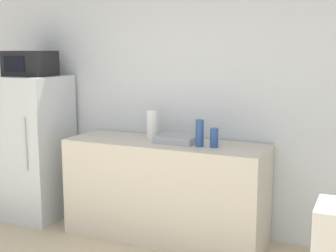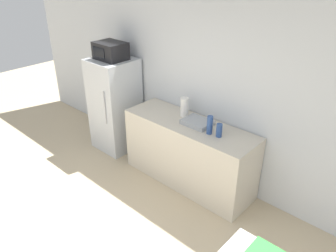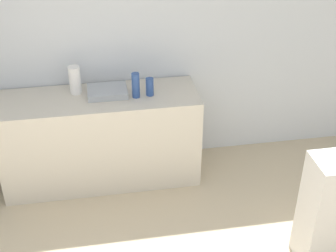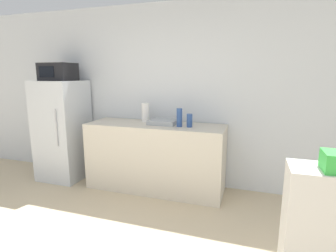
{
  "view_description": "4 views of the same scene",
  "coord_description": "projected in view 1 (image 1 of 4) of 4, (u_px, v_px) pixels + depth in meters",
  "views": [
    {
      "loc": [
        1.76,
        -1.55,
        1.82
      ],
      "look_at": [
        0.29,
        1.71,
        1.21
      ],
      "focal_mm": 50.0,
      "sensor_mm": 36.0,
      "label": 1
    },
    {
      "loc": [
        2.37,
        -0.7,
        2.94
      ],
      "look_at": [
        -0.04,
        1.95,
        1.05
      ],
      "focal_mm": 35.0,
      "sensor_mm": 36.0,
      "label": 2
    },
    {
      "loc": [
        -0.02,
        -1.58,
        3.01
      ],
      "look_at": [
        0.51,
        1.52,
        1.07
      ],
      "focal_mm": 50.0,
      "sensor_mm": 36.0,
      "label": 3
    },
    {
      "loc": [
        1.24,
        -0.95,
        1.62
      ],
      "look_at": [
        0.42,
        1.58,
        1.09
      ],
      "focal_mm": 28.0,
      "sensor_mm": 36.0,
      "label": 4
    }
  ],
  "objects": [
    {
      "name": "wall_back",
      "position": [
        182.0,
        100.0,
        4.63
      ],
      "size": [
        8.0,
        0.06,
        2.6
      ],
      "primitive_type": "cube",
      "color": "silver",
      "rests_on": "ground_plane"
    },
    {
      "name": "refrigerator",
      "position": [
        34.0,
        147.0,
        4.99
      ],
      "size": [
        0.65,
        0.67,
        1.52
      ],
      "color": "silver",
      "rests_on": "ground_plane"
    },
    {
      "name": "microwave",
      "position": [
        30.0,
        63.0,
        4.84
      ],
      "size": [
        0.47,
        0.37,
        0.26
      ],
      "color": "black",
      "rests_on": "refrigerator"
    },
    {
      "name": "counter",
      "position": [
        165.0,
        190.0,
        4.46
      ],
      "size": [
        1.91,
        0.62,
        0.94
      ],
      "primitive_type": "cube",
      "color": "beige",
      "rests_on": "ground_plane"
    },
    {
      "name": "sink_basin",
      "position": [
        177.0,
        139.0,
        4.38
      ],
      "size": [
        0.37,
        0.29,
        0.06
      ],
      "primitive_type": "cube",
      "color": "#9EA3A8",
      "rests_on": "counter"
    },
    {
      "name": "bottle_tall",
      "position": [
        200.0,
        133.0,
        4.17
      ],
      "size": [
        0.07,
        0.07,
        0.24
      ],
      "primitive_type": "cylinder",
      "color": "#2D4C8C",
      "rests_on": "counter"
    },
    {
      "name": "bottle_short",
      "position": [
        214.0,
        138.0,
        4.13
      ],
      "size": [
        0.07,
        0.07,
        0.17
      ],
      "primitive_type": "cylinder",
      "color": "#2D4C8C",
      "rests_on": "counter"
    },
    {
      "name": "paper_towel_roll",
      "position": [
        152.0,
        124.0,
        4.55
      ],
      "size": [
        0.11,
        0.11,
        0.27
      ],
      "primitive_type": "cylinder",
      "color": "white",
      "rests_on": "counter"
    }
  ]
}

